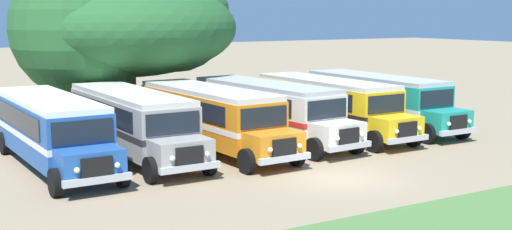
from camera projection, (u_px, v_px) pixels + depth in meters
name	position (u px, v px, depth m)	size (l,w,h in m)	color
ground_plane	(341.00, 179.00, 24.98)	(220.00, 220.00, 0.00)	#937F60
parked_bus_slot_0	(50.00, 127.00, 26.96)	(2.93, 10.87, 2.82)	#23519E
parked_bus_slot_1	(132.00, 120.00, 28.78)	(2.80, 10.85, 2.82)	#9E9993
parked_bus_slot_2	(211.00, 115.00, 30.18)	(3.15, 10.90, 2.82)	orange
parked_bus_slot_3	(268.00, 108.00, 32.40)	(3.49, 10.96, 2.82)	silver
parked_bus_slot_4	(329.00, 103.00, 34.22)	(2.87, 10.86, 2.82)	yellow
parked_bus_slot_5	(378.00, 98.00, 36.20)	(2.73, 10.85, 2.82)	teal
broad_shade_tree	(122.00, 26.00, 37.54)	(13.61, 12.88, 9.25)	brown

